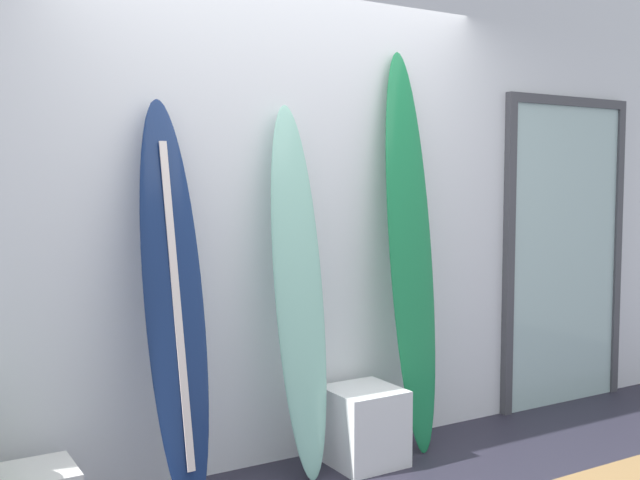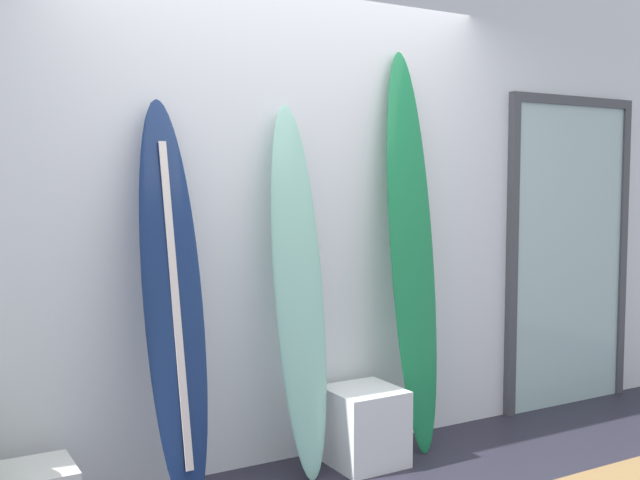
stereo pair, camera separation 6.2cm
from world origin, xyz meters
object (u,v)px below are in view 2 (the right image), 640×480
(surfboard_navy, at_px, (173,303))
(surfboard_seafoam, at_px, (299,293))
(surfboard_emerald, at_px, (412,253))
(glass_door, at_px, (569,247))
(display_block_center, at_px, (364,426))

(surfboard_navy, bearing_deg, surfboard_seafoam, 3.94)
(surfboard_emerald, relative_size, glass_door, 1.08)
(surfboard_seafoam, distance_m, display_block_center, 0.82)
(surfboard_seafoam, relative_size, surfboard_emerald, 0.85)
(surfboard_navy, xyz_separation_m, surfboard_emerald, (1.40, 0.07, 0.16))
(surfboard_navy, relative_size, display_block_center, 4.67)
(surfboard_navy, xyz_separation_m, display_block_center, (1.04, -0.01, -0.74))
(display_block_center, bearing_deg, surfboard_seafoam, 171.60)
(surfboard_seafoam, distance_m, glass_door, 2.16)
(display_block_center, bearing_deg, surfboard_emerald, 12.00)
(surfboard_seafoam, xyz_separation_m, surfboard_emerald, (0.73, 0.02, 0.17))
(surfboard_navy, distance_m, surfboard_seafoam, 0.68)
(surfboard_navy, bearing_deg, glass_door, 4.71)
(surfboard_emerald, bearing_deg, surfboard_seafoam, -178.14)
(surfboard_emerald, bearing_deg, surfboard_navy, -177.14)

